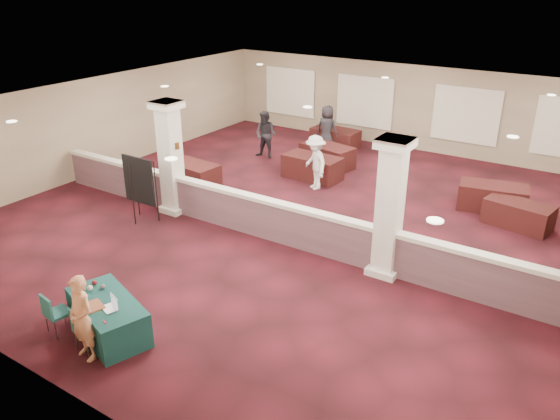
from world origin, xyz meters
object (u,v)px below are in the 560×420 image
Objects in this scene: near_table at (108,317)px; attendee_a at (266,135)px; far_table_front_right at (518,214)px; far_table_back_center at (327,156)px; easel_board at (139,181)px; far_table_back_left at (335,138)px; attendee_b at (315,162)px; far_table_front_center at (312,167)px; far_table_front_left at (191,174)px; attendee_d at (327,128)px; far_table_back_right at (492,197)px; woman at (82,318)px; conf_chair_main at (84,327)px; conf_chair_side at (53,311)px.

attendee_a is (-3.57, 10.50, 0.51)m from near_table.
far_table_back_center is (-6.72, 1.58, 0.03)m from far_table_front_right.
easel_board is 1.01× the size of far_table_back_left.
far_table_back_center is at bearing 143.23° from attendee_b.
near_table is 9.55m from far_table_front_center.
easel_board reaches higher than far_table_front_left.
near_table is at bearing -59.83° from far_table_front_left.
near_table is at bearing 100.07° from attendee_d.
far_table_back_left is 3.00m from attendee_a.
easel_board is at bearing 82.63° from attendee_d.
far_table_back_left is at bearing 156.28° from far_table_back_right.
near_table is 1.08× the size of attendee_a.
far_table_front_right is (5.31, 9.99, -0.47)m from woman.
far_table_front_left is at bearing -101.22° from attendee_a.
far_table_front_left is at bearing -159.17° from far_table_back_right.
far_table_back_right is at bearing -7.75° from far_table_back_center.
attendee_a reaches higher than far_table_front_center.
far_table_front_left is at bearing -115.92° from attendee_b.
conf_chair_main is 13.74m from far_table_back_left.
far_table_front_center is at bearing 114.91° from near_table.
far_table_front_center is (-1.01, 9.50, 0.03)m from near_table.
easel_board is at bearing -76.25° from far_table_front_left.
near_table is 2.19× the size of conf_chair_main.
conf_chair_main is at bearing -83.77° from far_table_back_center.
easel_board is 1.08× the size of far_table_front_right.
near_table reaches higher than far_table_front_right.
far_table_back_left is 1.06× the size of attendee_b.
far_table_front_left is 6.50m from far_table_back_left.
easel_board reaches higher than woman.
easel_board reaches higher than attendee_a.
easel_board is at bearing -92.69° from attendee_a.
attendee_b reaches higher than far_table_front_center.
conf_chair_main reaches higher than far_table_front_left.
far_table_back_right is at bearing 72.54° from conf_chair_main.
far_table_back_center reaches higher than far_table_back_right.
conf_chair_main is 13.23m from attendee_d.
near_table is at bearing -120.75° from far_table_front_right.
far_table_back_center is 1.08× the size of attendee_d.
attendee_d reaches higher than conf_chair_side.
far_table_back_right is (4.66, 10.08, 0.02)m from near_table.
far_table_front_left is at bearing 124.39° from woman.
far_table_front_right is 0.92× the size of far_table_back_right.
far_table_back_right is at bearing 161.02° from attendee_d.
conf_chair_main is 10.14m from far_table_front_center.
attendee_d is (-1.61, 3.72, 0.01)m from attendee_b.
easel_board is at bearing 131.85° from conf_chair_main.
far_table_front_center is (2.26, 5.50, -0.79)m from easel_board.
easel_board is 0.98× the size of far_table_front_left.
near_table is 11.10m from far_table_back_right.
conf_chair_side is at bearing 177.94° from woman.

